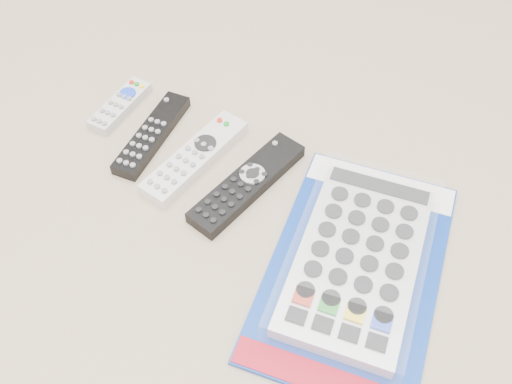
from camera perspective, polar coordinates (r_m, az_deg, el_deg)
The scene contains 5 objects.
remote_small_grey at distance 1.01m, azimuth -13.43°, elevation 8.42°, with size 0.04×0.13×0.02m.
remote_slim_black at distance 0.95m, azimuth -10.37°, elevation 5.68°, with size 0.06×0.19×0.02m.
remote_silver_dvd at distance 0.90m, azimuth -6.11°, elevation 3.47°, with size 0.08×0.21×0.02m.
remote_large_black at distance 0.86m, azimuth -0.90°, elevation 0.87°, with size 0.09×0.22×0.02m.
jumbo_remote_packaged at distance 0.78m, azimuth 10.12°, elevation -6.54°, with size 0.28×0.40×0.05m.
Camera 1 is at (0.32, -0.45, 0.67)m, focal length 40.00 mm.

